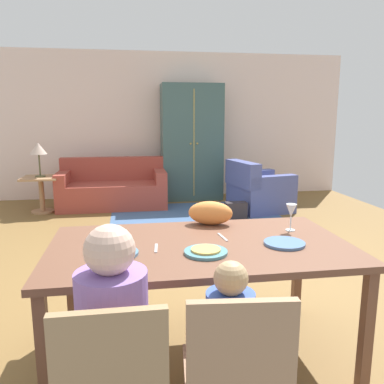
{
  "coord_description": "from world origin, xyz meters",
  "views": [
    {
      "loc": [
        -0.65,
        -3.42,
        1.53
      ],
      "look_at": [
        -0.09,
        0.06,
        0.85
      ],
      "focal_mm": 36.77,
      "sensor_mm": 36.0,
      "label": 1
    }
  ],
  "objects_px": {
    "dining_chair_child": "(236,373)",
    "plate_near_child": "(206,252)",
    "table_lamp": "(38,150)",
    "person_man": "(115,355)",
    "couch": "(113,189)",
    "plate_near_woman": "(284,243)",
    "handbag": "(236,211)",
    "side_table": "(41,189)",
    "wine_glass": "(291,212)",
    "dining_table": "(200,254)",
    "armchair": "(258,191)",
    "person_child": "(228,361)",
    "plate_near_man": "(116,253)",
    "cat": "(210,213)",
    "armoire": "(191,143)"
  },
  "relations": [
    {
      "from": "person_child",
      "to": "side_table",
      "type": "relative_size",
      "value": 1.59
    },
    {
      "from": "dining_chair_child",
      "to": "couch",
      "type": "height_order",
      "value": "dining_chair_child"
    },
    {
      "from": "person_man",
      "to": "armoire",
      "type": "xyz_separation_m",
      "value": [
        1.22,
        5.62,
        0.54
      ]
    },
    {
      "from": "couch",
      "to": "armchair",
      "type": "distance_m",
      "value": 2.45
    },
    {
      "from": "dining_chair_child",
      "to": "wine_glass",
      "type": "bearing_deg",
      "value": 57.76
    },
    {
      "from": "cat",
      "to": "couch",
      "type": "xyz_separation_m",
      "value": [
        -0.86,
        4.04,
        -0.54
      ]
    },
    {
      "from": "plate_near_man",
      "to": "side_table",
      "type": "xyz_separation_m",
      "value": [
        -1.32,
        4.32,
        -0.39
      ]
    },
    {
      "from": "couch",
      "to": "dining_chair_child",
      "type": "bearing_deg",
      "value": -82.47
    },
    {
      "from": "handbag",
      "to": "dining_chair_child",
      "type": "bearing_deg",
      "value": -105.39
    },
    {
      "from": "person_child",
      "to": "side_table",
      "type": "xyz_separation_m",
      "value": [
        -1.83,
        4.91,
        -0.06
      ]
    },
    {
      "from": "wine_glass",
      "to": "handbag",
      "type": "bearing_deg",
      "value": 81.21
    },
    {
      "from": "person_man",
      "to": "table_lamp",
      "type": "xyz_separation_m",
      "value": [
        -1.32,
        4.91,
        0.5
      ]
    },
    {
      "from": "cat",
      "to": "armchair",
      "type": "distance_m",
      "value": 3.72
    },
    {
      "from": "plate_near_woman",
      "to": "cat",
      "type": "distance_m",
      "value": 0.63
    },
    {
      "from": "side_table",
      "to": "table_lamp",
      "type": "xyz_separation_m",
      "value": [
        0.0,
        0.0,
        0.63
      ]
    },
    {
      "from": "table_lamp",
      "to": "armchair",
      "type": "bearing_deg",
      "value": -6.76
    },
    {
      "from": "couch",
      "to": "armoire",
      "type": "relative_size",
      "value": 0.85
    },
    {
      "from": "dining_table",
      "to": "cat",
      "type": "height_order",
      "value": "cat"
    },
    {
      "from": "couch",
      "to": "handbag",
      "type": "relative_size",
      "value": 5.58
    },
    {
      "from": "dining_chair_child",
      "to": "armchair",
      "type": "height_order",
      "value": "dining_chair_child"
    },
    {
      "from": "person_man",
      "to": "person_child",
      "type": "height_order",
      "value": "person_man"
    },
    {
      "from": "plate_near_woman",
      "to": "handbag",
      "type": "bearing_deg",
      "value": 79.37
    },
    {
      "from": "dining_chair_child",
      "to": "side_table",
      "type": "height_order",
      "value": "dining_chair_child"
    },
    {
      "from": "wine_glass",
      "to": "person_man",
      "type": "relative_size",
      "value": 0.17
    },
    {
      "from": "armchair",
      "to": "dining_table",
      "type": "bearing_deg",
      "value": -113.4
    },
    {
      "from": "cat",
      "to": "armoire",
      "type": "distance_m",
      "value": 4.53
    },
    {
      "from": "person_man",
      "to": "cat",
      "type": "relative_size",
      "value": 3.47
    },
    {
      "from": "plate_near_man",
      "to": "wine_glass",
      "type": "distance_m",
      "value": 1.21
    },
    {
      "from": "dining_table",
      "to": "table_lamp",
      "type": "xyz_separation_m",
      "value": [
        -1.83,
        4.2,
        0.31
      ]
    },
    {
      "from": "dining_table",
      "to": "dining_chair_child",
      "type": "xyz_separation_m",
      "value": [
        -0.01,
        -0.88,
        -0.2
      ]
    },
    {
      "from": "dining_table",
      "to": "plate_near_man",
      "type": "height_order",
      "value": "plate_near_man"
    },
    {
      "from": "plate_near_woman",
      "to": "armchair",
      "type": "height_order",
      "value": "armchair"
    },
    {
      "from": "wine_glass",
      "to": "person_man",
      "type": "bearing_deg",
      "value": -142.78
    },
    {
      "from": "wine_glass",
      "to": "dining_chair_child",
      "type": "height_order",
      "value": "wine_glass"
    },
    {
      "from": "plate_near_man",
      "to": "wine_glass",
      "type": "bearing_deg",
      "value": 14.43
    },
    {
      "from": "wine_glass",
      "to": "cat",
      "type": "height_order",
      "value": "wine_glass"
    },
    {
      "from": "plate_near_woman",
      "to": "cat",
      "type": "bearing_deg",
      "value": 124.28
    },
    {
      "from": "handbag",
      "to": "armchair",
      "type": "bearing_deg",
      "value": 44.51
    },
    {
      "from": "person_child",
      "to": "handbag",
      "type": "xyz_separation_m",
      "value": [
        1.14,
        4.01,
        -0.3
      ]
    },
    {
      "from": "plate_near_child",
      "to": "person_child",
      "type": "bearing_deg",
      "value": -89.68
    },
    {
      "from": "dining_table",
      "to": "couch",
      "type": "bearing_deg",
      "value": 99.09
    },
    {
      "from": "table_lamp",
      "to": "person_man",
      "type": "bearing_deg",
      "value": -74.91
    },
    {
      "from": "person_man",
      "to": "armchair",
      "type": "bearing_deg",
      "value": 64.5
    },
    {
      "from": "plate_near_child",
      "to": "cat",
      "type": "height_order",
      "value": "cat"
    },
    {
      "from": "wine_glass",
      "to": "table_lamp",
      "type": "bearing_deg",
      "value": 121.74
    },
    {
      "from": "plate_near_man",
      "to": "handbag",
      "type": "bearing_deg",
      "value": 64.29
    },
    {
      "from": "wine_glass",
      "to": "plate_near_man",
      "type": "bearing_deg",
      "value": -165.57
    },
    {
      "from": "dining_chair_child",
      "to": "couch",
      "type": "bearing_deg",
      "value": 97.53
    },
    {
      "from": "dining_chair_child",
      "to": "plate_near_child",
      "type": "bearing_deg",
      "value": 89.35
    },
    {
      "from": "handbag",
      "to": "plate_near_man",
      "type": "bearing_deg",
      "value": -115.71
    }
  ]
}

